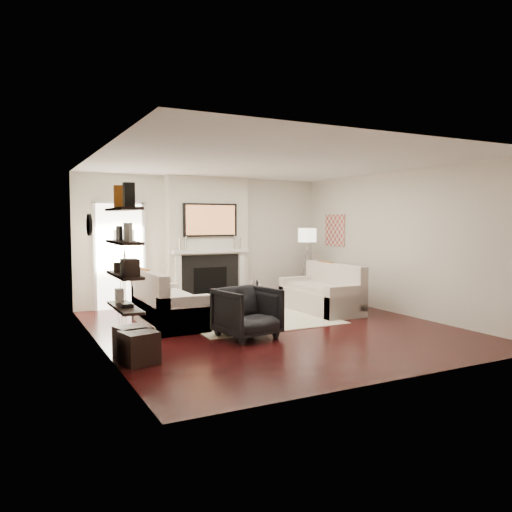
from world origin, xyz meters
name	(u,v)px	position (x,y,z in m)	size (l,w,h in m)	color
room_envelope	(273,246)	(0.00, 0.00, 1.35)	(6.00, 6.00, 6.00)	black
chimney_breast	(208,240)	(0.00, 2.88, 1.35)	(1.80, 0.25, 2.70)	silver
fireplace_surround	(210,279)	(0.00, 2.74, 0.52)	(1.30, 0.02, 1.04)	black
firebox	(210,283)	(0.00, 2.73, 0.45)	(0.75, 0.02, 0.65)	black
mantel_pilaster_l	(178,280)	(-0.72, 2.71, 0.55)	(0.12, 0.08, 1.10)	white
mantel_pilaster_r	(241,276)	(0.72, 2.71, 0.55)	(0.12, 0.08, 1.10)	white
mantel_shelf	(211,251)	(0.00, 2.69, 1.12)	(1.70, 0.18, 0.07)	white
tv_body	(210,220)	(0.00, 2.71, 1.78)	(1.20, 0.06, 0.70)	black
tv_screen	(211,220)	(0.00, 2.68, 1.78)	(1.10, 0.01, 0.62)	#BF723F
candlestick_l_tall	(186,243)	(-0.55, 2.70, 1.30)	(0.04, 0.04, 0.30)	silver
candlestick_l_short	(180,245)	(-0.68, 2.70, 1.27)	(0.04, 0.04, 0.24)	silver
candlestick_r_tall	(234,242)	(0.55, 2.70, 1.30)	(0.04, 0.04, 0.30)	silver
candlestick_r_short	(240,243)	(0.68, 2.70, 1.27)	(0.04, 0.04, 0.24)	silver
hallway_panel	(119,257)	(-1.85, 2.98, 1.05)	(0.90, 0.02, 2.10)	white
door_trim_l	(95,257)	(-2.33, 2.96, 1.05)	(0.06, 0.06, 2.16)	white
door_trim_r	(143,256)	(-1.37, 2.96, 1.05)	(0.06, 0.06, 2.16)	white
door_trim_top	(119,202)	(-1.85, 2.96, 2.13)	(1.02, 0.06, 0.06)	white
rug	(257,320)	(0.07, 0.68, 0.01)	(2.60, 2.00, 0.01)	beige
loveseat_left_base	(169,313)	(-1.45, 1.01, 0.21)	(0.85, 1.80, 0.42)	beige
loveseat_left_back	(149,295)	(-1.79, 1.01, 0.53)	(0.18, 1.80, 0.80)	beige
loveseat_left_arm_n	(185,315)	(-1.45, 0.20, 0.30)	(0.85, 0.18, 0.60)	beige
loveseat_left_arm_s	(156,300)	(-1.45, 1.82, 0.30)	(0.85, 0.18, 0.60)	beige
loveseat_left_cushion	(172,297)	(-1.40, 1.01, 0.47)	(0.63, 1.44, 0.10)	beige
pillow_left_orange	(144,281)	(-1.79, 1.31, 0.73)	(0.10, 0.42, 0.42)	#9E5113
pillow_left_charcoal	(154,286)	(-1.79, 0.71, 0.72)	(0.10, 0.40, 0.40)	black
loveseat_right_base	(321,301)	(1.55, 0.88, 0.21)	(0.85, 1.80, 0.42)	beige
loveseat_right_back	(335,284)	(1.89, 0.88, 0.53)	(0.18, 1.80, 0.80)	beige
loveseat_right_arm_n	(346,302)	(1.55, 0.07, 0.30)	(0.85, 0.18, 0.60)	beige
loveseat_right_arm_s	(298,291)	(1.55, 1.69, 0.30)	(0.85, 0.18, 0.60)	beige
loveseat_right_cushion	(318,288)	(1.50, 0.88, 0.47)	(0.63, 1.44, 0.10)	beige
pillow_right_orange	(326,272)	(1.89, 1.18, 0.73)	(0.10, 0.42, 0.42)	#9E5113
pillow_right_charcoal	(344,275)	(1.89, 0.58, 0.72)	(0.10, 0.40, 0.40)	black
coffee_table	(247,297)	(-0.05, 0.83, 0.40)	(1.10, 0.55, 0.04)	black
coffee_leg_nw	(227,313)	(-0.55, 0.61, 0.19)	(0.02, 0.02, 0.38)	silver
coffee_leg_ne	(278,308)	(0.45, 0.61, 0.19)	(0.02, 0.02, 0.38)	silver
coffee_leg_sw	(217,309)	(-0.55, 1.05, 0.19)	(0.02, 0.02, 0.38)	silver
coffee_leg_se	(266,305)	(0.45, 1.05, 0.19)	(0.02, 0.02, 0.38)	silver
hurricane_glass	(255,288)	(0.10, 0.83, 0.56)	(0.16, 0.16, 0.28)	white
hurricane_candle	(255,291)	(0.10, 0.83, 0.50)	(0.09, 0.09, 0.13)	white
copper_bowl	(235,296)	(-0.30, 0.83, 0.45)	(0.28, 0.28, 0.05)	#A5391B
armchair	(247,310)	(-0.67, -0.42, 0.42)	(0.81, 0.76, 0.83)	black
lamp_left_post	(125,281)	(-1.85, 2.52, 0.60)	(0.02, 0.02, 1.20)	silver
lamp_left_shade	(124,237)	(-1.85, 2.52, 1.45)	(0.40, 0.40, 0.30)	white
lamp_left_leg_a	(131,281)	(-1.74, 2.52, 0.60)	(0.02, 0.02, 1.25)	silver
lamp_left_leg_b	(121,281)	(-1.91, 2.62, 0.60)	(0.02, 0.02, 1.25)	silver
lamp_left_leg_c	(123,282)	(-1.91, 2.43, 0.60)	(0.02, 0.02, 1.25)	silver
lamp_right_post	(307,274)	(2.05, 2.13, 0.60)	(0.02, 0.02, 1.20)	silver
lamp_right_shade	(307,235)	(2.05, 2.13, 1.45)	(0.40, 0.40, 0.30)	white
lamp_right_leg_a	(311,273)	(2.16, 2.13, 0.60)	(0.02, 0.02, 1.25)	silver
lamp_right_leg_b	(303,273)	(2.00, 2.23, 0.60)	(0.02, 0.02, 1.25)	silver
lamp_right_leg_c	(307,274)	(1.99, 2.04, 0.60)	(0.02, 0.02, 1.25)	silver
console_top	(329,267)	(2.57, 2.04, 0.73)	(0.35, 1.20, 0.04)	black
console_leg_n	(344,287)	(2.57, 1.49, 0.35)	(0.30, 0.04, 0.71)	black
console_leg_s	(315,281)	(2.57, 2.59, 0.35)	(0.30, 0.04, 0.71)	black
wall_art	(335,230)	(2.73, 2.05, 1.55)	(0.03, 0.70, 0.70)	#C27361
shelf_bottom	(125,308)	(-2.62, -1.00, 0.70)	(0.25, 1.00, 0.04)	black
shelf_lower	(124,275)	(-2.62, -1.00, 1.10)	(0.25, 1.00, 0.04)	black
shelf_upper	(124,242)	(-2.62, -1.00, 1.50)	(0.25, 1.00, 0.04)	black
shelf_top	(123,209)	(-2.62, -1.00, 1.90)	(0.25, 1.00, 0.04)	black
decor_magfile_a	(129,195)	(-2.62, -1.31, 2.06)	(0.12, 0.10, 0.28)	black
decor_magfile_b	(119,197)	(-2.62, -0.79, 2.06)	(0.12, 0.10, 0.28)	#9E5113
decor_frame_a	(128,232)	(-2.62, -1.23, 1.63)	(0.04, 0.30, 0.22)	white
decor_frame_b	(119,233)	(-2.62, -0.75, 1.61)	(0.04, 0.22, 0.18)	black
decor_wine_rack	(130,268)	(-2.62, -1.30, 1.22)	(0.18, 0.25, 0.20)	black
decor_box_small	(120,267)	(-2.62, -0.78, 1.18)	(0.15, 0.12, 0.12)	black
decor_books	(126,305)	(-2.62, -1.06, 0.74)	(0.14, 0.20, 0.05)	black
decor_box_tall	(119,295)	(-2.62, -0.68, 0.81)	(0.10, 0.10, 0.18)	white
clock_rim	(89,225)	(-2.73, 0.90, 1.70)	(0.34, 0.34, 0.04)	black
clock_face	(91,225)	(-2.71, 0.90, 1.70)	(0.29, 0.29, 0.01)	white
ottoman_near	(133,342)	(-2.47, -0.75, 0.20)	(0.40, 0.40, 0.40)	black
ottoman_far	(139,348)	(-2.47, -1.06, 0.20)	(0.40, 0.40, 0.40)	black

